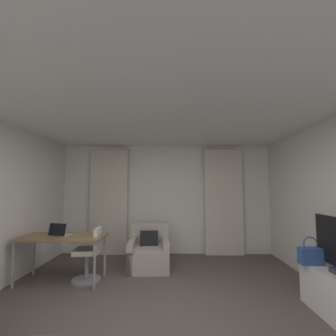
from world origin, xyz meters
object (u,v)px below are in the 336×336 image
Objects in this scene: armchair at (149,253)px; desk at (63,239)px; desk_chair at (89,257)px; laptop at (60,233)px; handbag_primary at (311,255)px.

armchair reaches higher than desk.
desk_chair is 2.36× the size of laptop.
desk_chair is 3.38m from handbag_primary.
desk_chair is 0.64m from laptop.
armchair is at bearing 36.66° from desk_chair.
handbag_primary is (3.28, -0.77, 0.26)m from desk_chair.
armchair is at bearing 27.15° from laptop.
handbag_primary reaches higher than desk.
laptop reaches higher than desk_chair.
handbag_primary reaches higher than armchair.
desk_chair is at bearing 166.87° from handbag_primary.
laptop reaches higher than armchair.
laptop reaches higher than handbag_primary.
desk_chair reaches higher than armchair.
desk is at bearing 168.63° from handbag_primary.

